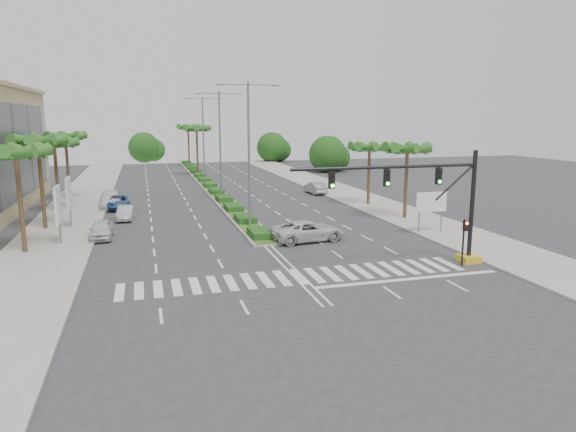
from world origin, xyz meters
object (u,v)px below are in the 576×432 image
car_parked_d (111,200)px  car_right (316,188)px  car_parked_a (101,230)px  car_parked_c (118,202)px  car_crossing (308,231)px  car_parked_b (125,213)px

car_parked_d → car_right: bearing=4.3°
car_parked_a → car_right: bearing=37.6°
car_parked_c → car_right: bearing=5.1°
car_parked_d → car_crossing: (15.12, -19.31, -0.03)m
car_parked_b → car_parked_c: car_parked_c is taller
car_parked_c → car_right: (22.85, 4.62, 0.03)m
car_parked_c → car_right: size_ratio=1.13×
car_parked_c → car_right: car_right is taller
car_parked_a → car_parked_b: bearing=77.9°
car_crossing → car_parked_d: bearing=30.9°
car_crossing → car_parked_b: bearing=40.4°
car_parked_b → car_crossing: bearing=-38.3°
car_crossing → car_parked_a: bearing=64.2°
car_parked_a → car_parked_c: (0.75, 13.35, -0.00)m
car_crossing → car_right: 24.57m
car_parked_b → car_right: size_ratio=0.87×
car_parked_a → car_parked_d: (0.00, 14.22, 0.10)m
car_crossing → car_right: car_crossing is taller
car_right → car_parked_d: bearing=6.0°
car_parked_a → car_parked_c: bearing=87.1°
car_parked_a → car_parked_c: size_ratio=0.82×
car_parked_d → car_parked_c: bearing=-54.1°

